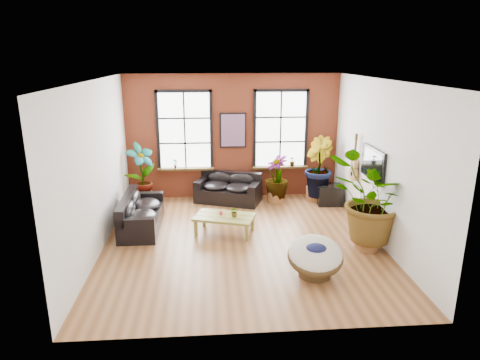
% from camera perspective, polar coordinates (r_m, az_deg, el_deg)
% --- Properties ---
extents(room, '(6.04, 6.54, 3.54)m').
position_cam_1_polar(room, '(9.14, 0.21, 2.19)').
color(room, brown).
rests_on(room, ground).
extents(sofa_back, '(1.95, 1.42, 0.81)m').
position_cam_1_polar(sofa_back, '(12.01, -1.53, -1.18)').
color(sofa_back, black).
rests_on(sofa_back, ground).
extents(sofa_left, '(0.85, 2.02, 0.80)m').
position_cam_1_polar(sofa_left, '(10.43, -13.26, -4.42)').
color(sofa_left, black).
rests_on(sofa_left, ground).
extents(coffee_table, '(1.51, 1.15, 0.52)m').
position_cam_1_polar(coffee_table, '(9.87, -2.09, -5.06)').
color(coffee_table, olive).
rests_on(coffee_table, ground).
extents(papasan_chair, '(1.15, 1.16, 0.77)m').
position_cam_1_polar(papasan_chair, '(8.15, 10.00, -9.98)').
color(papasan_chair, '#48331A').
rests_on(papasan_chair, ground).
extents(poster, '(0.74, 0.06, 0.98)m').
position_cam_1_polar(poster, '(12.06, -0.93, 6.64)').
color(poster, black).
rests_on(poster, room).
extents(tv_wall_unit, '(0.13, 1.86, 1.20)m').
position_cam_1_polar(tv_wall_unit, '(10.26, 16.57, 1.91)').
color(tv_wall_unit, black).
rests_on(tv_wall_unit, room).
extents(media_box, '(0.70, 0.60, 0.55)m').
position_cam_1_polar(media_box, '(12.07, 11.85, -1.92)').
color(media_box, black).
rests_on(media_box, ground).
extents(pot_back_left, '(0.49, 0.49, 0.35)m').
position_cam_1_polar(pot_back_left, '(12.10, -12.61, -2.41)').
color(pot_back_left, brown).
rests_on(pot_back_left, ground).
extents(pot_back_right, '(0.71, 0.71, 0.40)m').
position_cam_1_polar(pot_back_right, '(12.35, 10.03, -1.76)').
color(pot_back_right, brown).
rests_on(pot_back_right, ground).
extents(pot_right_wall, '(0.65, 0.65, 0.37)m').
position_cam_1_polar(pot_right_wall, '(9.56, 16.61, -7.76)').
color(pot_right_wall, brown).
rests_on(pot_right_wall, ground).
extents(pot_mid, '(0.49, 0.49, 0.35)m').
position_cam_1_polar(pot_mid, '(12.03, 4.74, -2.17)').
color(pot_mid, brown).
rests_on(pot_mid, ground).
extents(floor_plant_back_left, '(1.00, 0.98, 1.58)m').
position_cam_1_polar(floor_plant_back_left, '(11.90, -12.98, 1.11)').
color(floor_plant_back_left, '#3A5F19').
rests_on(floor_plant_back_left, ground).
extents(floor_plant_back_right, '(0.84, 1.00, 1.67)m').
position_cam_1_polar(floor_plant_back_right, '(12.11, 10.27, 1.76)').
color(floor_plant_back_right, '#3A5F19').
rests_on(floor_plant_back_right, ground).
extents(floor_plant_right_wall, '(2.19, 2.10, 1.88)m').
position_cam_1_polar(floor_plant_right_wall, '(9.21, 17.11, -2.65)').
color(floor_plant_right_wall, '#3A5F19').
rests_on(floor_plant_right_wall, ground).
extents(floor_plant_mid, '(0.88, 0.88, 1.20)m').
position_cam_1_polar(floor_plant_mid, '(11.87, 4.91, 0.44)').
color(floor_plant_mid, '#3A5F19').
rests_on(floor_plant_mid, ground).
extents(table_plant, '(0.22, 0.19, 0.24)m').
position_cam_1_polar(table_plant, '(9.76, -0.74, -4.24)').
color(table_plant, '#3A5F19').
rests_on(table_plant, coffee_table).
extents(sill_plant_left, '(0.17, 0.17, 0.27)m').
position_cam_1_polar(sill_plant_left, '(12.22, -8.65, 2.19)').
color(sill_plant_left, '#3A5F19').
rests_on(sill_plant_left, room).
extents(sill_plant_right, '(0.19, 0.19, 0.27)m').
position_cam_1_polar(sill_plant_right, '(12.41, 6.97, 2.49)').
color(sill_plant_right, '#3A5F19').
rests_on(sill_plant_right, room).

